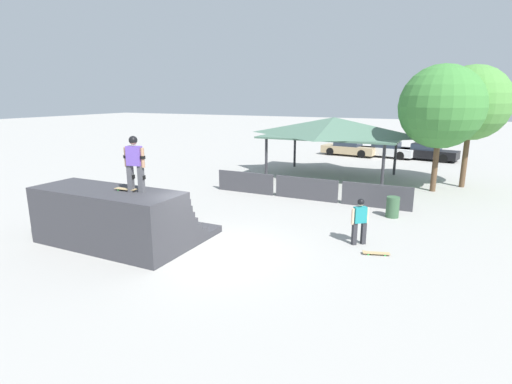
# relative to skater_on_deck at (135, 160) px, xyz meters

# --- Properties ---
(ground_plane) EXTENTS (160.00, 160.00, 0.00)m
(ground_plane) POSITION_rel_skater_on_deck_xyz_m (2.18, 0.77, -2.91)
(ground_plane) COLOR #A3A09B
(quarter_pipe_ramp) EXTENTS (5.20, 3.75, 1.90)m
(quarter_pipe_ramp) POSITION_rel_skater_on_deck_xyz_m (-1.11, 0.15, -2.08)
(quarter_pipe_ramp) COLOR #38383D
(quarter_pipe_ramp) RESTS_ON ground
(skater_on_deck) EXTENTS (0.76, 0.31, 1.75)m
(skater_on_deck) POSITION_rel_skater_on_deck_xyz_m (0.00, 0.00, 0.00)
(skater_on_deck) COLOR #4C4C51
(skater_on_deck) RESTS_ON quarter_pipe_ramp
(skateboard_on_deck) EXTENTS (0.80, 0.24, 0.09)m
(skateboard_on_deck) POSITION_rel_skater_on_deck_xyz_m (-0.40, -0.02, -0.95)
(skateboard_on_deck) COLOR green
(skateboard_on_deck) RESTS_ON quarter_pipe_ramp
(bystander_walking) EXTENTS (0.54, 0.46, 1.57)m
(bystander_walking) POSITION_rel_skater_on_deck_xyz_m (6.23, 3.55, -1.99)
(bystander_walking) COLOR #2D2D33
(bystander_walking) RESTS_ON ground
(skateboard_on_ground) EXTENTS (0.85, 0.44, 0.09)m
(skateboard_on_ground) POSITION_rel_skater_on_deck_xyz_m (6.90, 2.86, -2.85)
(skateboard_on_ground) COLOR green
(skateboard_on_ground) RESTS_ON ground
(barrier_fence) EXTENTS (9.60, 0.12, 1.05)m
(barrier_fence) POSITION_rel_skater_on_deck_xyz_m (2.70, 8.42, -2.38)
(barrier_fence) COLOR #3D3D42
(barrier_fence) RESTS_ON ground
(pavilion_shelter) EXTENTS (7.83, 5.58, 3.60)m
(pavilion_shelter) POSITION_rel_skater_on_deck_xyz_m (2.32, 14.31, 0.10)
(pavilion_shelter) COLOR #2D2D33
(pavilion_shelter) RESTS_ON ground
(tree_beside_pavilion) EXTENTS (4.14, 4.14, 6.37)m
(tree_beside_pavilion) POSITION_rel_skater_on_deck_xyz_m (8.06, 12.94, 1.38)
(tree_beside_pavilion) COLOR brown
(tree_beside_pavilion) RESTS_ON ground
(tree_far_back) EXTENTS (3.86, 3.86, 6.40)m
(tree_far_back) POSITION_rel_skater_on_deck_xyz_m (9.43, 14.69, 1.55)
(tree_far_back) COLOR brown
(tree_far_back) RESTS_ON ground
(trash_bin) EXTENTS (0.52, 0.52, 0.85)m
(trash_bin) POSITION_rel_skater_on_deck_xyz_m (6.81, 7.23, -2.48)
(trash_bin) COLOR #385B3D
(trash_bin) RESTS_ON ground
(parked_car_tan) EXTENTS (4.53, 2.18, 1.27)m
(parked_car_tan) POSITION_rel_skater_on_deck_xyz_m (1.11, 23.73, -2.31)
(parked_car_tan) COLOR tan
(parked_car_tan) RESTS_ON ground
(parked_car_white) EXTENTS (4.51, 2.47, 1.27)m
(parked_car_white) POSITION_rel_skater_on_deck_xyz_m (4.11, 24.11, -2.31)
(parked_car_white) COLOR silver
(parked_car_white) RESTS_ON ground
(parked_car_black) EXTENTS (4.56, 2.42, 1.27)m
(parked_car_black) POSITION_rel_skater_on_deck_xyz_m (7.10, 24.01, -2.31)
(parked_car_black) COLOR black
(parked_car_black) RESTS_ON ground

